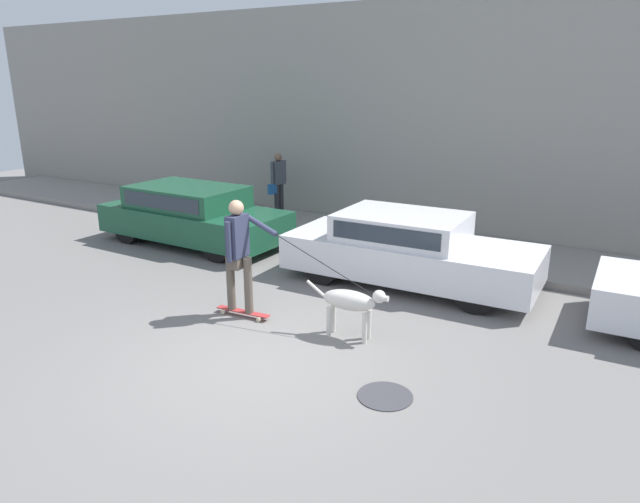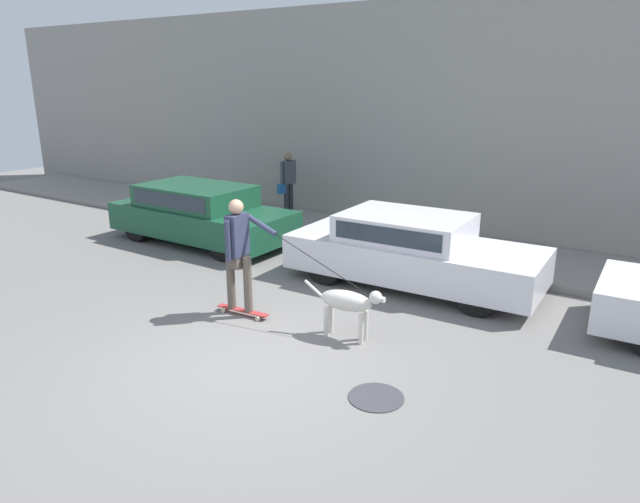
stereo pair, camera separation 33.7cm
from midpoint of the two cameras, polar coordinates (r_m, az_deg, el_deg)
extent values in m
plane|color=slate|center=(7.48, -5.45, -10.91)|extent=(36.00, 36.00, 0.00)
cube|color=gray|center=(13.14, 14.85, 12.44)|extent=(32.00, 0.30, 5.16)
cube|color=gray|center=(12.30, 11.91, 0.44)|extent=(30.00, 2.41, 0.14)
cylinder|color=black|center=(12.52, -4.24, 2.29)|extent=(0.67, 0.21, 0.66)
cylinder|color=black|center=(11.42, -8.83, 0.70)|extent=(0.67, 0.21, 0.66)
cylinder|color=black|center=(14.21, -12.54, 3.71)|extent=(0.67, 0.21, 0.66)
cylinder|color=black|center=(13.26, -17.16, 2.41)|extent=(0.67, 0.21, 0.66)
cube|color=#194C33|center=(12.76, -10.93, 3.09)|extent=(4.19, 1.77, 0.60)
cube|color=#194C33|center=(12.77, -11.60, 5.50)|extent=(2.43, 1.58, 0.46)
cube|color=#28333D|center=(12.24, -14.20, 4.95)|extent=(2.13, 0.03, 0.30)
cylinder|color=black|center=(10.41, 18.63, -1.64)|extent=(0.66, 0.22, 0.66)
cylinder|color=black|center=(9.06, 16.45, -4.20)|extent=(0.66, 0.22, 0.66)
cylinder|color=black|center=(11.25, 5.23, 0.57)|extent=(0.66, 0.22, 0.66)
cylinder|color=black|center=(10.02, 1.48, -1.45)|extent=(0.66, 0.22, 0.66)
cube|color=silver|center=(10.05, 10.27, -0.64)|extent=(4.40, 1.83, 0.61)
cube|color=silver|center=(9.96, 9.50, 2.41)|extent=(2.18, 1.60, 0.45)
cube|color=#28333D|center=(9.27, 7.69, 1.54)|extent=(1.88, 0.07, 0.29)
cylinder|color=beige|center=(7.98, 5.80, -7.33)|extent=(0.07, 0.07, 0.44)
cylinder|color=beige|center=(7.85, 5.36, -7.75)|extent=(0.07, 0.07, 0.44)
cylinder|color=beige|center=(8.18, 2.31, -6.64)|extent=(0.07, 0.07, 0.44)
cylinder|color=beige|center=(8.05, 1.83, -7.03)|extent=(0.07, 0.07, 0.44)
ellipsoid|color=beige|center=(7.88, 3.85, -4.94)|extent=(0.79, 0.35, 0.28)
sphere|color=beige|center=(7.68, 6.85, -4.59)|extent=(0.18, 0.18, 0.18)
cylinder|color=beige|center=(7.66, 7.40, -4.78)|extent=(0.11, 0.09, 0.08)
cylinder|color=beige|center=(8.05, 0.59, -3.76)|extent=(0.31, 0.07, 0.23)
cylinder|color=beige|center=(8.74, -4.59, -6.38)|extent=(0.07, 0.04, 0.07)
cylinder|color=beige|center=(8.62, -5.14, -6.72)|extent=(0.07, 0.04, 0.07)
cylinder|color=beige|center=(9.09, -8.04, -5.55)|extent=(0.07, 0.04, 0.07)
cylinder|color=beige|center=(8.98, -8.61, -5.87)|extent=(0.07, 0.04, 0.07)
cube|color=#A82D2D|center=(8.84, -6.64, -5.87)|extent=(0.91, 0.19, 0.02)
cylinder|color=brown|center=(8.61, -6.12, -3.32)|extent=(0.13, 0.13, 0.87)
cylinder|color=brown|center=(8.79, -7.82, -2.96)|extent=(0.13, 0.13, 0.87)
cube|color=brown|center=(8.59, -7.06, -0.96)|extent=(0.18, 0.30, 0.17)
cube|color=#2D334C|center=(8.48, -7.16, 1.63)|extent=(0.21, 0.38, 0.63)
sphere|color=tan|center=(8.37, -7.27, 4.44)|extent=(0.22, 0.22, 0.22)
cylinder|color=#2D334C|center=(8.31, -8.05, 1.04)|extent=(0.08, 0.08, 0.60)
cylinder|color=#2D334C|center=(8.44, -4.86, 2.72)|extent=(0.59, 0.08, 0.29)
cylinder|color=black|center=(7.95, 1.55, -1.40)|extent=(1.67, 0.01, 0.67)
cylinder|color=#28282D|center=(14.54, -2.71, 5.21)|extent=(0.13, 0.13, 0.79)
cylinder|color=#28282D|center=(14.64, -2.30, 5.29)|extent=(0.13, 0.13, 0.79)
cube|color=#424751|center=(14.46, -2.54, 7.91)|extent=(0.24, 0.39, 0.58)
cylinder|color=#424751|center=(14.31, -3.18, 7.86)|extent=(0.08, 0.08, 0.55)
cylinder|color=#424751|center=(14.61, -1.92, 8.07)|extent=(0.08, 0.08, 0.55)
sphere|color=brown|center=(14.41, -2.56, 9.42)|extent=(0.19, 0.19, 0.19)
cube|color=#1E569E|center=(14.38, -3.16, 6.29)|extent=(0.14, 0.26, 0.25)
cylinder|color=#38383D|center=(6.74, 7.11, -14.29)|extent=(0.64, 0.64, 0.01)
camera|label=1|loc=(0.17, -88.89, 0.34)|focal=32.00mm
camera|label=2|loc=(0.17, 91.11, -0.34)|focal=32.00mm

